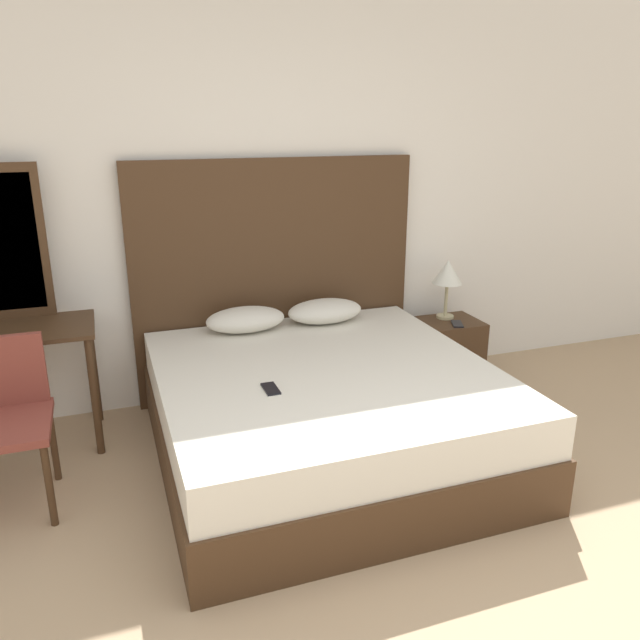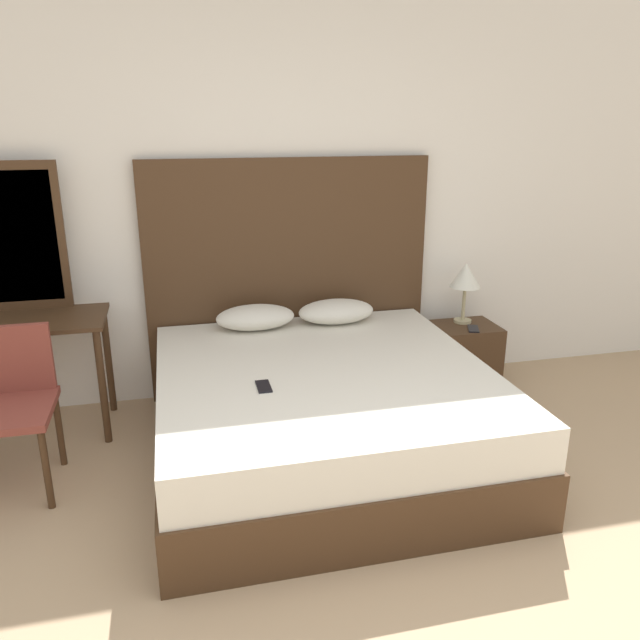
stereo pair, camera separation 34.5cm
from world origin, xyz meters
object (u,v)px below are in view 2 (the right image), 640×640
at_px(vanity_desk, 18,340).
at_px(chair, 3,397).
at_px(nightstand, 463,356).
at_px(phone_on_bed, 264,386).
at_px(phone_on_nightstand, 473,329).
at_px(bed, 324,413).
at_px(table_lamp, 466,278).

bearing_deg(vanity_desk, chair, -87.94).
xyz_separation_m(nightstand, chair, (-2.88, -0.60, 0.27)).
height_order(phone_on_bed, phone_on_nightstand, phone_on_bed).
height_order(nightstand, phone_on_nightstand, phone_on_nightstand).
relative_size(bed, phone_on_nightstand, 11.61).
bearing_deg(phone_on_bed, table_lamp, 31.29).
bearing_deg(phone_on_bed, vanity_desk, 147.15).
bearing_deg(nightstand, chair, -168.31).
xyz_separation_m(phone_on_bed, chair, (-1.31, 0.29, -0.05)).
xyz_separation_m(vanity_desk, chair, (0.02, -0.56, -0.12)).
height_order(nightstand, table_lamp, table_lamp).
bearing_deg(bed, chair, 175.96).
xyz_separation_m(table_lamp, phone_on_nightstand, (0.00, -0.17, -0.32)).
bearing_deg(vanity_desk, phone_on_bed, -32.85).
relative_size(phone_on_bed, phone_on_nightstand, 0.91).
height_order(table_lamp, phone_on_nightstand, table_lamp).
distance_m(bed, table_lamp, 1.54).
height_order(phone_on_bed, table_lamp, table_lamp).
height_order(bed, table_lamp, table_lamp).
relative_size(vanity_desk, chair, 1.21).
xyz_separation_m(phone_on_bed, table_lamp, (1.58, 0.96, 0.25)).
relative_size(bed, table_lamp, 4.45).
bearing_deg(table_lamp, phone_on_bed, -148.71).
xyz_separation_m(nightstand, table_lamp, (0.01, 0.07, 0.56)).
distance_m(vanity_desk, chair, 0.58).
bearing_deg(table_lamp, nightstand, -99.47).
xyz_separation_m(bed, phone_on_bed, (-0.36, -0.18, 0.28)).
distance_m(nightstand, chair, 2.95).
distance_m(phone_on_bed, table_lamp, 1.87).
xyz_separation_m(phone_on_bed, phone_on_nightstand, (1.59, 0.80, -0.08)).
height_order(vanity_desk, chair, chair).
xyz_separation_m(nightstand, phone_on_nightstand, (0.01, -0.09, 0.24)).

